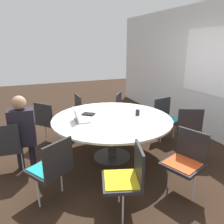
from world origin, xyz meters
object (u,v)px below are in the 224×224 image
Objects in this scene: chair_5 at (166,116)px; person_0 at (22,129)px; chair_0 at (6,145)px; chair_6 at (124,108)px; chair_1 at (52,166)px; laptop at (80,118)px; chair_8 at (49,120)px; chair_2 at (127,175)px; coffee_cup at (138,112)px; chair_7 at (84,110)px; spiral_notebook at (89,114)px; chair_3 at (186,158)px; chair_4 at (191,131)px.

chair_5 is 0.71× the size of person_0.
chair_6 is (-1.04, 2.38, 0.00)m from chair_0.
chair_1 is 2.74× the size of laptop.
chair_0 is 1.15m from chair_8.
chair_2 is (1.34, 1.28, 0.00)m from chair_0.
chair_0 is at bearing -92.60° from coffee_cup.
chair_8 is (-1.72, 0.17, 0.00)m from chair_1.
chair_8 is (0.36, -0.80, 0.00)m from chair_7.
chair_0 is 1.00× the size of chair_5.
chair_6 is (-1.86, 1.84, 0.00)m from chair_1.
laptop is (-1.32, -0.19, 0.27)m from chair_2.
chair_2 is at bearing -32.81° from coffee_cup.
laptop is (-0.80, 0.55, 0.27)m from chair_1.
chair_0 is 3.29× the size of spiral_notebook.
chair_3 is (-0.06, 0.86, 0.00)m from chair_2.
chair_4 is 3.29× the size of spiral_notebook.
chair_8 is at bearing -126.04° from coffee_cup.
person_0 is (-0.66, -2.60, 0.20)m from chair_4.
laptop is (-0.58, -1.75, 0.27)m from chair_4.
chair_4 and chair_6 have the same top height.
chair_6 is at bearing -47.38° from chair_4.
chair_7 is at bearing 13.06° from chair_2.
chair_0 is 1.00× the size of chair_1.
chair_7 is 2.74× the size of laptop.
chair_4 is 8.75× the size of coffee_cup.
chair_3 is 2.61m from chair_8.
chair_7 is at bearing 44.41° from chair_0.
spiral_notebook is (-1.07, 0.78, 0.23)m from chair_1.
coffee_cup is (-0.50, -0.76, 0.27)m from chair_4.
chair_2 is 1.73m from chair_4.
spiral_notebook is at bearing -10.33° from chair_5.
chair_6 is at bearing -46.28° from laptop.
spiral_notebook is at bearing 15.27° from chair_0.
chair_3 is 2.33m from person_0.
laptop reaches higher than chair_8.
spiral_notebook is (-0.25, 1.32, 0.23)m from chair_0.
chair_1 is 2.61m from chair_6.
chair_4 and chair_5 have the same top height.
chair_1 is at bearing 14.20° from chair_5.
chair_1 is 1.00× the size of chair_5.
chair_6 is (-2.38, 1.10, 0.00)m from chair_2.
chair_2 is 0.86m from chair_3.
chair_4 is 1.76m from spiral_notebook.
chair_6 is 1.69m from laptop.
laptop is (0.02, 1.09, 0.27)m from chair_0.
chair_0 and chair_3 have the same top height.
chair_4 is at bearing -46.44° from chair_2.
chair_5 is 1.87m from laptop.
chair_0 is at bearing 14.96° from chair_4.
chair_0 is 1.00× the size of chair_4.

